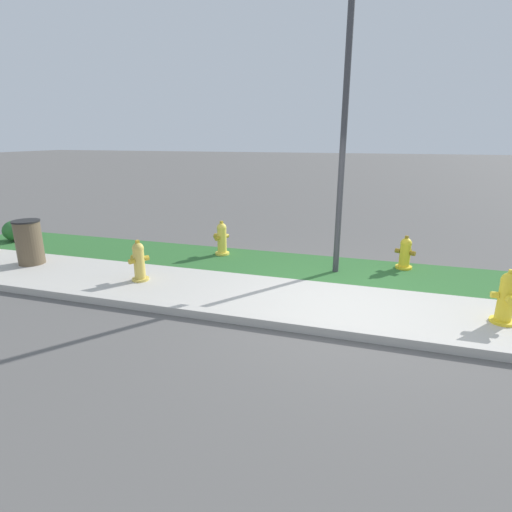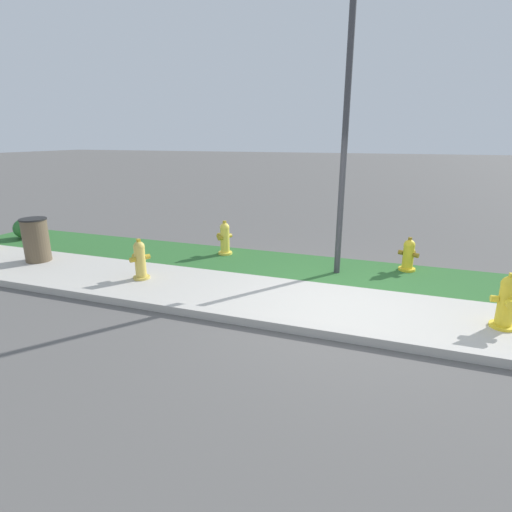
{
  "view_description": "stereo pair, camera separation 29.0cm",
  "coord_description": "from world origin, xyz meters",
  "px_view_note": "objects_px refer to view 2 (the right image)",
  "views": [
    {
      "loc": [
        0.38,
        -5.72,
        2.46
      ],
      "look_at": [
        -1.64,
        0.84,
        0.4
      ],
      "focal_mm": 28.0,
      "sensor_mm": 36.0,
      "label": 1
    },
    {
      "loc": [
        0.65,
        -5.63,
        2.46
      ],
      "look_at": [
        -1.64,
        0.84,
        0.4
      ],
      "focal_mm": 28.0,
      "sensor_mm": 36.0,
      "label": 2
    }
  ],
  "objects_px": {
    "fire_hydrant_at_driveway": "(140,260)",
    "fire_hydrant_mid_block": "(225,238)",
    "fire_hydrant_far_end": "(408,255)",
    "trash_bin": "(36,240)",
    "fire_hydrant_across_street": "(507,302)",
    "street_lamp": "(348,86)",
    "shrub_bush_far_verge": "(26,228)"
  },
  "relations": [
    {
      "from": "fire_hydrant_at_driveway",
      "to": "fire_hydrant_mid_block",
      "type": "height_order",
      "value": "fire_hydrant_at_driveway"
    },
    {
      "from": "fire_hydrant_far_end",
      "to": "trash_bin",
      "type": "xyz_separation_m",
      "value": [
        -7.14,
        -1.9,
        0.14
      ]
    },
    {
      "from": "trash_bin",
      "to": "fire_hydrant_across_street",
      "type": "bearing_deg",
      "value": -1.62
    },
    {
      "from": "fire_hydrant_across_street",
      "to": "street_lamp",
      "type": "distance_m",
      "value": 4.08
    },
    {
      "from": "fire_hydrant_far_end",
      "to": "trash_bin",
      "type": "bearing_deg",
      "value": -141.71
    },
    {
      "from": "street_lamp",
      "to": "shrub_bush_far_verge",
      "type": "distance_m",
      "value": 8.33
    },
    {
      "from": "fire_hydrant_far_end",
      "to": "shrub_bush_far_verge",
      "type": "bearing_deg",
      "value": -153.39
    },
    {
      "from": "fire_hydrant_across_street",
      "to": "fire_hydrant_mid_block",
      "type": "bearing_deg",
      "value": -25.98
    },
    {
      "from": "fire_hydrant_mid_block",
      "to": "trash_bin",
      "type": "height_order",
      "value": "trash_bin"
    },
    {
      "from": "fire_hydrant_far_end",
      "to": "shrub_bush_far_verge",
      "type": "xyz_separation_m",
      "value": [
        -9.01,
        -0.5,
        -0.05
      ]
    },
    {
      "from": "trash_bin",
      "to": "shrub_bush_far_verge",
      "type": "relative_size",
      "value": 1.49
    },
    {
      "from": "fire_hydrant_far_end",
      "to": "fire_hydrant_at_driveway",
      "type": "xyz_separation_m",
      "value": [
        -4.51,
        -2.11,
        0.05
      ]
    },
    {
      "from": "trash_bin",
      "to": "fire_hydrant_mid_block",
      "type": "bearing_deg",
      "value": 27.19
    },
    {
      "from": "shrub_bush_far_verge",
      "to": "trash_bin",
      "type": "bearing_deg",
      "value": -36.63
    },
    {
      "from": "fire_hydrant_far_end",
      "to": "fire_hydrant_at_driveway",
      "type": "height_order",
      "value": "fire_hydrant_at_driveway"
    },
    {
      "from": "fire_hydrant_mid_block",
      "to": "fire_hydrant_across_street",
      "type": "bearing_deg",
      "value": -91.49
    },
    {
      "from": "fire_hydrant_across_street",
      "to": "fire_hydrant_mid_block",
      "type": "xyz_separation_m",
      "value": [
        -4.92,
        1.98,
        -0.02
      ]
    },
    {
      "from": "fire_hydrant_across_street",
      "to": "shrub_bush_far_verge",
      "type": "height_order",
      "value": "fire_hydrant_across_street"
    },
    {
      "from": "trash_bin",
      "to": "fire_hydrant_at_driveway",
      "type": "bearing_deg",
      "value": -4.6
    },
    {
      "from": "street_lamp",
      "to": "trash_bin",
      "type": "xyz_separation_m",
      "value": [
        -5.89,
        -1.31,
        -2.82
      ]
    },
    {
      "from": "trash_bin",
      "to": "shrub_bush_far_verge",
      "type": "xyz_separation_m",
      "value": [
        -1.87,
        1.39,
        -0.19
      ]
    },
    {
      "from": "fire_hydrant_across_street",
      "to": "street_lamp",
      "type": "xyz_separation_m",
      "value": [
        -2.43,
        1.55,
        2.89
      ]
    },
    {
      "from": "fire_hydrant_across_street",
      "to": "trash_bin",
      "type": "bearing_deg",
      "value": -5.63
    },
    {
      "from": "fire_hydrant_across_street",
      "to": "fire_hydrant_far_end",
      "type": "bearing_deg",
      "value": -64.99
    },
    {
      "from": "fire_hydrant_across_street",
      "to": "shrub_bush_far_verge",
      "type": "xyz_separation_m",
      "value": [
        -10.2,
        1.63,
        -0.12
      ]
    },
    {
      "from": "fire_hydrant_at_driveway",
      "to": "fire_hydrant_across_street",
      "type": "distance_m",
      "value": 5.7
    },
    {
      "from": "fire_hydrant_mid_block",
      "to": "street_lamp",
      "type": "bearing_deg",
      "value": -79.46
    },
    {
      "from": "street_lamp",
      "to": "shrub_bush_far_verge",
      "type": "bearing_deg",
      "value": 179.41
    },
    {
      "from": "fire_hydrant_across_street",
      "to": "trash_bin",
      "type": "distance_m",
      "value": 8.33
    },
    {
      "from": "shrub_bush_far_verge",
      "to": "fire_hydrant_mid_block",
      "type": "bearing_deg",
      "value": 3.86
    },
    {
      "from": "fire_hydrant_at_driveway",
      "to": "shrub_bush_far_verge",
      "type": "xyz_separation_m",
      "value": [
        -4.5,
        1.6,
        -0.1
      ]
    },
    {
      "from": "fire_hydrant_at_driveway",
      "to": "trash_bin",
      "type": "height_order",
      "value": "trash_bin"
    }
  ]
}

